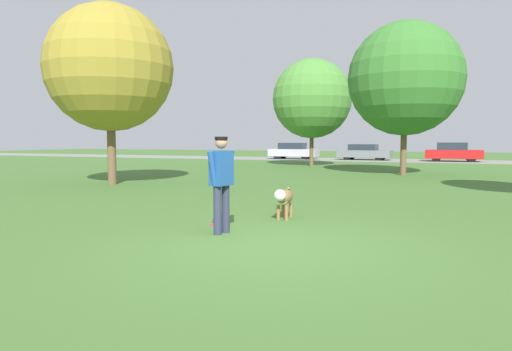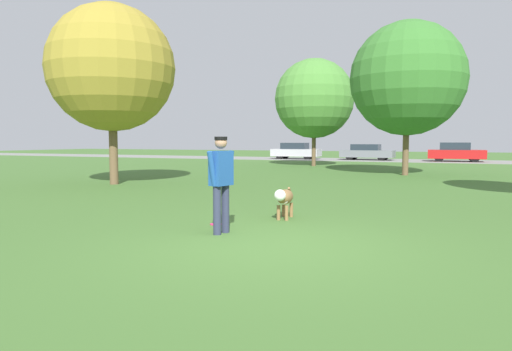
{
  "view_description": "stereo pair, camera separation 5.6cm",
  "coord_description": "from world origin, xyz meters",
  "views": [
    {
      "loc": [
        2.29,
        -6.08,
        1.52
      ],
      "look_at": [
        -0.84,
        1.4,
        0.9
      ],
      "focal_mm": 32.0,
      "sensor_mm": 36.0,
      "label": 1
    },
    {
      "loc": [
        2.34,
        -6.06,
        1.52
      ],
      "look_at": [
        -0.84,
        1.4,
        0.9
      ],
      "focal_mm": 32.0,
      "sensor_mm": 36.0,
      "label": 2
    }
  ],
  "objects": [
    {
      "name": "tree_mid_center",
      "position": [
        0.52,
        14.97,
        4.2
      ],
      "size": [
        4.94,
        4.94,
        6.68
      ],
      "color": "brown",
      "rests_on": "ground_plane"
    },
    {
      "name": "frisbee",
      "position": [
        -1.54,
        1.17,
        0.01
      ],
      "size": [
        0.21,
        0.21,
        0.02
      ],
      "color": "#E52366",
      "rests_on": "ground_plane"
    },
    {
      "name": "parked_car_red",
      "position": [
        2.7,
        29.99,
        0.68
      ],
      "size": [
        3.92,
        1.84,
        1.39
      ],
      "rotation": [
        0.0,
        0.0,
        0.04
      ],
      "color": "red",
      "rests_on": "ground_plane"
    },
    {
      "name": "ground_plane",
      "position": [
        0.0,
        0.0,
        0.0
      ],
      "size": [
        120.0,
        120.0,
        0.0
      ],
      "primitive_type": "plane",
      "color": "#426B2D"
    },
    {
      "name": "far_road_strip",
      "position": [
        0.0,
        30.26,
        0.01
      ],
      "size": [
        120.0,
        6.0,
        0.01
      ],
      "color": "gray",
      "rests_on": "ground_plane"
    },
    {
      "name": "tree_far_left",
      "position": [
        -5.2,
        20.4,
        4.0
      ],
      "size": [
        4.7,
        4.7,
        6.36
      ],
      "color": "brown",
      "rests_on": "ground_plane"
    },
    {
      "name": "parked_car_grey",
      "position": [
        -3.7,
        30.3,
        0.62
      ],
      "size": [
        4.13,
        1.89,
        1.24
      ],
      "rotation": [
        0.0,
        0.0,
        -0.04
      ],
      "color": "slate",
      "rests_on": "ground_plane"
    },
    {
      "name": "person",
      "position": [
        -1.08,
        0.51,
        0.93
      ],
      "size": [
        0.3,
        0.64,
        1.59
      ],
      "rotation": [
        0.0,
        0.0,
        1.35
      ],
      "color": "#2D334C",
      "rests_on": "ground_plane"
    },
    {
      "name": "dog",
      "position": [
        -0.6,
        2.22,
        0.41
      ],
      "size": [
        0.36,
        1.11,
        0.61
      ],
      "rotation": [
        0.0,
        0.0,
        4.82
      ],
      "color": "olive",
      "rests_on": "ground_plane"
    },
    {
      "name": "tree_near_left",
      "position": [
        -8.46,
        6.59,
        4.0
      ],
      "size": [
        4.33,
        4.33,
        6.17
      ],
      "color": "brown",
      "rests_on": "ground_plane"
    },
    {
      "name": "parked_car_silver",
      "position": [
        -9.43,
        29.88,
        0.67
      ],
      "size": [
        3.96,
        1.78,
        1.34
      ],
      "rotation": [
        0.0,
        0.0,
        0.01
      ],
      "color": "#B7B7BC",
      "rests_on": "ground_plane"
    }
  ]
}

